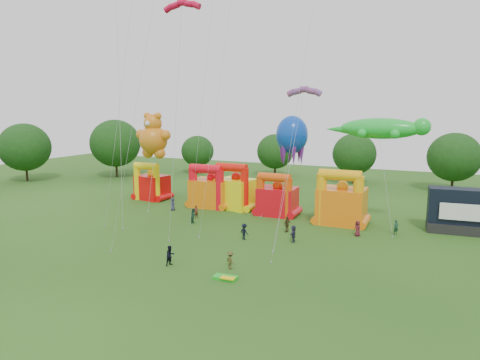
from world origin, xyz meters
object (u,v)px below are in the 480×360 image
at_px(spectator_4, 287,224).
at_px(bouncy_castle_2, 235,191).
at_px(octopus_kite, 285,161).
at_px(gecko_kite, 384,163).
at_px(spectator_0, 173,204).
at_px(stage_trailer, 466,212).
at_px(bouncy_castle_0, 151,185).
at_px(teddy_bear_kite, 153,149).

bearing_deg(spectator_4, bouncy_castle_2, -101.04).
distance_m(octopus_kite, spectator_4, 11.36).
relative_size(gecko_kite, spectator_4, 7.14).
xyz_separation_m(bouncy_castle_2, spectator_0, (-7.53, -4.74, -1.64)).
bearing_deg(octopus_kite, gecko_kite, -12.47).
distance_m(stage_trailer, octopus_kite, 22.62).
distance_m(bouncy_castle_2, gecko_kite, 21.07).
height_order(octopus_kite, spectator_0, octopus_kite).
bearing_deg(bouncy_castle_2, bouncy_castle_0, 178.41).
xyz_separation_m(bouncy_castle_2, teddy_bear_kite, (-11.25, -3.89, 5.92)).
bearing_deg(bouncy_castle_0, bouncy_castle_2, -1.59).
bearing_deg(octopus_kite, spectator_0, -160.45).
bearing_deg(teddy_bear_kite, spectator_0, -12.93).
distance_m(stage_trailer, teddy_bear_kite, 41.15).
distance_m(gecko_kite, spectator_4, 13.32).
relative_size(bouncy_castle_0, teddy_bear_kite, 0.43).
relative_size(bouncy_castle_0, bouncy_castle_2, 0.89).
bearing_deg(gecko_kite, bouncy_castle_0, 175.39).
distance_m(bouncy_castle_0, gecko_kite, 35.69).
bearing_deg(bouncy_castle_0, gecko_kite, -4.61).
bearing_deg(bouncy_castle_2, spectator_4, -38.45).
distance_m(teddy_bear_kite, spectator_4, 23.52).
distance_m(gecko_kite, spectator_0, 28.73).
relative_size(bouncy_castle_2, gecko_kite, 0.51).
bearing_deg(gecko_kite, octopus_kite, 167.53).
bearing_deg(spectator_0, teddy_bear_kite, -178.55).
height_order(stage_trailer, spectator_0, stage_trailer).
bearing_deg(stage_trailer, bouncy_castle_0, 179.33).
height_order(teddy_bear_kite, spectator_4, teddy_bear_kite).
bearing_deg(teddy_bear_kite, stage_trailer, 5.33).
xyz_separation_m(bouncy_castle_0, teddy_bear_kite, (3.65, -4.30, 6.18)).
distance_m(bouncy_castle_2, octopus_kite, 8.53).
bearing_deg(spectator_0, bouncy_castle_2, 46.60).
relative_size(bouncy_castle_2, teddy_bear_kite, 0.49).
xyz_separation_m(gecko_kite, spectator_0, (-27.77, -2.32, -6.96)).
height_order(bouncy_castle_2, spectator_4, bouncy_castle_2).
distance_m(teddy_bear_kite, gecko_kite, 31.53).
distance_m(stage_trailer, gecko_kite, 10.77).
xyz_separation_m(gecko_kite, spectator_4, (-9.67, -5.98, -6.94)).
bearing_deg(bouncy_castle_0, stage_trailer, -0.67).
distance_m(stage_trailer, spectator_4, 20.53).
relative_size(octopus_kite, spectator_0, 7.37).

